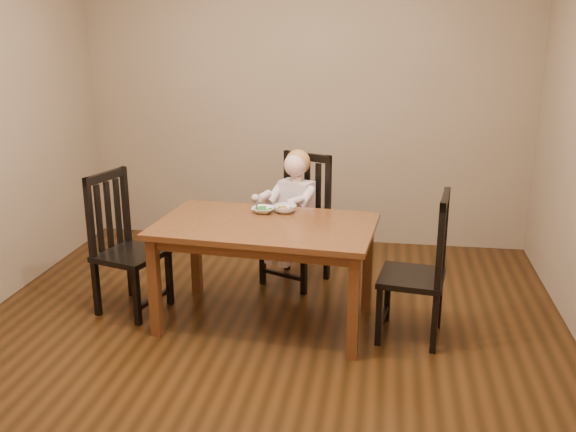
% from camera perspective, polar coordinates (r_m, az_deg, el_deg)
% --- Properties ---
extents(room, '(4.01, 4.01, 2.71)m').
position_cam_1_polar(room, '(3.83, -2.40, 7.55)').
color(room, '#40230D').
rests_on(room, ground).
extents(dining_table, '(1.48, 0.96, 0.71)m').
position_cam_1_polar(dining_table, '(4.22, -2.02, -1.70)').
color(dining_table, '#44280F').
rests_on(dining_table, room).
extents(chair_child, '(0.56, 0.55, 1.00)m').
position_cam_1_polar(chair_child, '(4.98, 0.95, -0.53)').
color(chair_child, black).
rests_on(chair_child, room).
extents(chair_left, '(0.51, 0.53, 0.99)m').
position_cam_1_polar(chair_left, '(4.62, -14.28, -2.59)').
color(chair_left, black).
rests_on(chair_left, room).
extents(chair_right, '(0.45, 0.47, 0.97)m').
position_cam_1_polar(chair_right, '(4.15, 11.66, -4.75)').
color(chair_right, black).
rests_on(chair_right, room).
extents(toddler, '(0.47, 0.51, 0.57)m').
position_cam_1_polar(toddler, '(4.90, 0.65, 0.97)').
color(toddler, silver).
rests_on(toddler, chair_child).
extents(bowl_peas, '(0.18, 0.18, 0.04)m').
position_cam_1_polar(bowl_peas, '(4.42, -2.22, 0.54)').
color(bowl_peas, white).
rests_on(bowl_peas, dining_table).
extents(bowl_veg, '(0.20, 0.20, 0.05)m').
position_cam_1_polar(bowl_veg, '(4.43, -0.28, 0.65)').
color(bowl_veg, white).
rests_on(bowl_veg, dining_table).
extents(fork, '(0.04, 0.12, 0.05)m').
position_cam_1_polar(fork, '(4.41, -2.79, 0.82)').
color(fork, silver).
rests_on(fork, bowl_peas).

